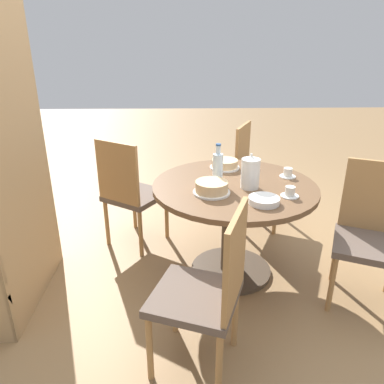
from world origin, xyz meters
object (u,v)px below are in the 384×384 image
(cake_second, at_px, (225,164))
(cup_b, at_px, (290,193))
(coffee_pot, at_px, (250,172))
(water_bottle, at_px, (218,168))
(chair_b, at_px, (370,232))
(chair_c, at_px, (255,173))
(cup_a, at_px, (288,173))
(chair_d, at_px, (130,191))
(cake_main, at_px, (212,188))
(chair_a, at_px, (208,290))

(cake_second, distance_m, cup_b, 0.67)
(coffee_pot, distance_m, cake_second, 0.43)
(water_bottle, bearing_deg, cake_second, -15.01)
(coffee_pot, bearing_deg, cake_second, 16.61)
(chair_b, bearing_deg, chair_c, 139.03)
(water_bottle, distance_m, cup_a, 0.54)
(coffee_pot, xyz_separation_m, cake_second, (0.41, 0.12, -0.08))
(chair_b, distance_m, chair_c, 1.26)
(coffee_pot, height_order, cake_second, coffee_pot)
(coffee_pot, distance_m, water_bottle, 0.23)
(cake_second, relative_size, cup_b, 2.01)
(chair_b, distance_m, coffee_pot, 0.86)
(chair_d, relative_size, water_bottle, 3.29)
(cake_main, height_order, cup_b, cake_main)
(chair_d, bearing_deg, cake_second, -153.40)
(water_bottle, xyz_separation_m, cake_main, (-0.17, 0.05, -0.08))
(cake_main, distance_m, cup_a, 0.64)
(water_bottle, height_order, cup_b, water_bottle)
(chair_c, bearing_deg, chair_b, -130.45)
(cake_second, bearing_deg, cup_b, -148.19)
(chair_b, bearing_deg, cup_b, -164.98)
(water_bottle, distance_m, cake_second, 0.34)
(chair_b, xyz_separation_m, chair_c, (1.14, 0.53, 0.00))
(chair_c, bearing_deg, cake_main, 178.66)
(chair_a, relative_size, coffee_pot, 3.86)
(cup_a, bearing_deg, chair_a, 147.12)
(chair_d, height_order, cup_b, chair_d)
(chair_d, bearing_deg, cup_a, -160.86)
(chair_b, relative_size, coffee_pot, 3.86)
(chair_c, bearing_deg, chair_d, 135.14)
(chair_c, bearing_deg, cake_second, 169.84)
(coffee_pot, xyz_separation_m, cake_main, (-0.09, 0.26, -0.07))
(chair_c, height_order, chair_d, same)
(chair_a, relative_size, chair_d, 1.00)
(cup_a, bearing_deg, cake_main, 116.54)
(chair_a, xyz_separation_m, chair_d, (1.29, 0.54, 0.00))
(chair_b, height_order, water_bottle, water_bottle)
(chair_b, height_order, cup_a, chair_b)
(chair_a, distance_m, cup_b, 0.89)
(chair_c, height_order, water_bottle, water_bottle)
(cake_main, bearing_deg, chair_c, -26.12)
(chair_a, xyz_separation_m, chair_b, (0.56, -1.08, 0.00))
(chair_a, distance_m, cake_main, 0.76)
(coffee_pot, bearing_deg, cake_main, 108.42)
(coffee_pot, bearing_deg, cup_b, -124.50)
(cake_second, bearing_deg, chair_a, 170.07)
(chair_b, relative_size, water_bottle, 3.29)
(cake_second, height_order, cup_a, same)
(chair_d, bearing_deg, cup_b, -177.46)
(chair_b, relative_size, cup_b, 8.12)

